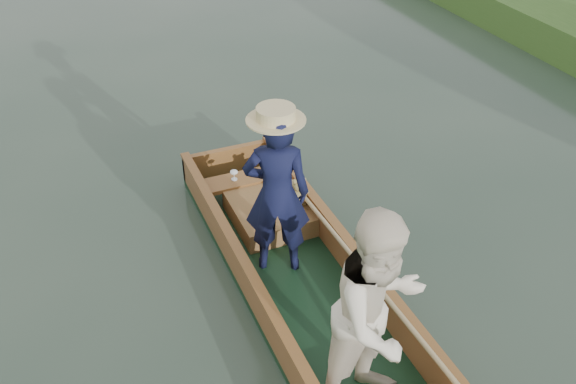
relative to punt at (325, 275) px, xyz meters
name	(u,v)px	position (x,y,z in m)	size (l,w,h in m)	color
ground	(313,310)	(0.01, 0.25, -0.65)	(120.00, 120.00, 0.00)	#283D30
punt	(325,275)	(0.00, 0.00, 0.00)	(1.12, 5.01, 1.86)	#13311B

